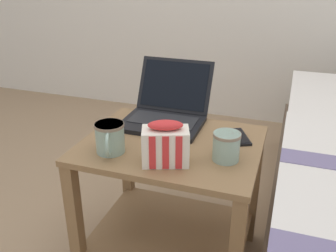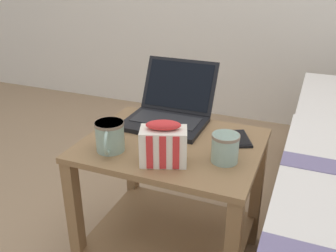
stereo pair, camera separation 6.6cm
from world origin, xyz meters
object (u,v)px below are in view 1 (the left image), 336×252
Objects in this scene: mug_front_left at (110,137)px; snack_bag at (165,144)px; mug_front_right at (227,145)px; laptop at (166,110)px; cell_phone at (237,137)px.

mug_front_left is 0.83× the size of snack_bag.
laptop is at bearing 140.79° from mug_front_right.
mug_front_right is 0.20m from snack_bag.
mug_front_right reaches higher than cell_phone.
laptop is at bearing 73.87° from mug_front_left.
mug_front_left is at bearing -147.58° from cell_phone.
mug_front_left is 1.06× the size of mug_front_right.
mug_front_left is 0.20m from snack_bag.
mug_front_left is at bearing -168.46° from mug_front_right.
snack_bag is (-0.18, -0.09, 0.01)m from mug_front_right.
snack_bag reaches higher than mug_front_left.
cell_phone is (0.30, -0.07, -0.04)m from laptop.
laptop is 1.97× the size of snack_bag.
laptop is 2.14× the size of cell_phone.
mug_front_right is (0.38, 0.08, -0.00)m from mug_front_left.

